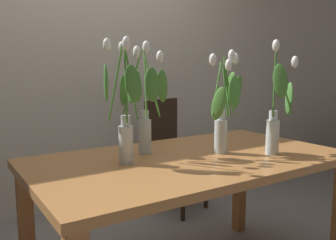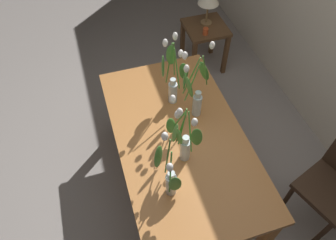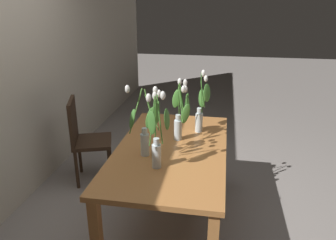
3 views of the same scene
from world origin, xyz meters
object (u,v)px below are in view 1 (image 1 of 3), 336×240
(tulip_vase_3, at_px, (125,115))
(tulip_vase_2, at_px, (145,112))
(tulip_vase_1, at_px, (276,119))
(dining_chair, at_px, (171,148))
(dining_table, at_px, (190,174))
(tulip_vase_0, at_px, (225,111))

(tulip_vase_3, bearing_deg, tulip_vase_2, 34.14)
(tulip_vase_1, distance_m, dining_chair, 1.31)
(dining_table, height_order, tulip_vase_0, tulip_vase_0)
(tulip_vase_1, height_order, tulip_vase_3, tulip_vase_1)
(tulip_vase_2, bearing_deg, tulip_vase_1, -32.83)
(dining_chair, bearing_deg, tulip_vase_2, -130.42)
(tulip_vase_2, xyz_separation_m, tulip_vase_3, (-0.17, -0.11, 0.01))
(tulip_vase_2, bearing_deg, dining_table, -43.41)
(dining_table, bearing_deg, tulip_vase_0, -15.61)
(tulip_vase_3, bearing_deg, dining_table, -8.53)
(dining_table, bearing_deg, tulip_vase_3, 171.47)
(tulip_vase_0, relative_size, tulip_vase_2, 0.92)
(tulip_vase_2, height_order, tulip_vase_3, same)
(tulip_vase_3, bearing_deg, tulip_vase_0, -11.03)
(tulip_vase_1, bearing_deg, dining_table, 152.82)
(tulip_vase_0, xyz_separation_m, tulip_vase_3, (-0.52, 0.10, 0.00))
(tulip_vase_0, height_order, tulip_vase_1, tulip_vase_1)
(dining_table, bearing_deg, tulip_vase_1, -27.18)
(tulip_vase_1, bearing_deg, dining_chair, 82.31)
(tulip_vase_0, distance_m, tulip_vase_2, 0.42)
(tulip_vase_0, relative_size, dining_chair, 0.58)
(dining_table, xyz_separation_m, tulip_vase_3, (-0.34, 0.05, 0.32))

